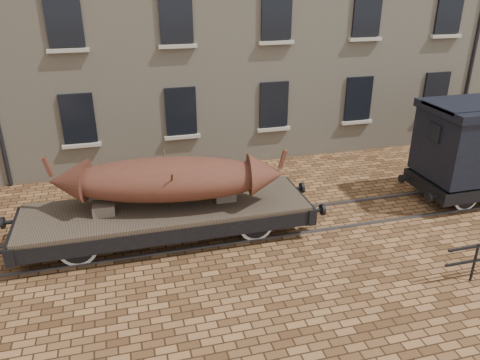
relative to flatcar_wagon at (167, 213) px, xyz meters
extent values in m
plane|color=#4D301A|center=(3.70, 0.00, -0.80)|extent=(90.00, 90.00, 0.00)
cube|color=black|center=(-2.30, 4.96, 1.40)|extent=(1.10, 0.12, 1.70)
cube|color=#B6AF9B|center=(-2.30, 4.90, 0.45)|extent=(1.30, 0.18, 0.12)
cube|color=black|center=(1.20, 4.96, 1.40)|extent=(1.10, 0.12, 1.70)
cube|color=#B6AF9B|center=(1.20, 4.90, 0.45)|extent=(1.30, 0.18, 0.12)
cube|color=black|center=(4.70, 4.96, 1.40)|extent=(1.10, 0.12, 1.70)
cube|color=#B6AF9B|center=(4.70, 4.90, 0.45)|extent=(1.30, 0.18, 0.12)
cube|color=black|center=(8.20, 4.96, 1.40)|extent=(1.10, 0.12, 1.70)
cube|color=#B6AF9B|center=(8.20, 4.90, 0.45)|extent=(1.30, 0.18, 0.12)
cube|color=black|center=(11.70, 4.96, 1.40)|extent=(1.10, 0.12, 1.70)
cube|color=#B6AF9B|center=(11.70, 4.90, 0.45)|extent=(1.30, 0.18, 0.12)
cube|color=black|center=(-2.30, 4.96, 4.60)|extent=(1.10, 0.12, 1.70)
cube|color=#B6AF9B|center=(-2.30, 4.90, 3.65)|extent=(1.30, 0.18, 0.12)
cube|color=black|center=(1.20, 4.96, 4.60)|extent=(1.10, 0.12, 1.70)
cube|color=#B6AF9B|center=(1.20, 4.90, 3.65)|extent=(1.30, 0.18, 0.12)
cube|color=black|center=(4.70, 4.96, 4.60)|extent=(1.10, 0.12, 1.70)
cube|color=#B6AF9B|center=(4.70, 4.90, 3.65)|extent=(1.30, 0.18, 0.12)
cube|color=black|center=(8.20, 4.96, 4.60)|extent=(1.10, 0.12, 1.70)
cube|color=#B6AF9B|center=(8.20, 4.90, 3.65)|extent=(1.30, 0.18, 0.12)
cube|color=black|center=(11.70, 4.96, 4.60)|extent=(1.10, 0.12, 1.70)
cube|color=#B6AF9B|center=(11.70, 4.90, 3.65)|extent=(1.30, 0.18, 0.12)
cube|color=#59595E|center=(3.70, -0.72, -0.77)|extent=(30.00, 0.08, 0.06)
cube|color=#59595E|center=(3.70, 0.72, -0.77)|extent=(30.00, 0.08, 0.06)
cylinder|color=black|center=(6.70, -3.80, -0.30)|extent=(0.06, 0.06, 1.00)
cube|color=brown|center=(0.00, 0.00, 0.14)|extent=(7.51, 2.20, 0.12)
cube|color=black|center=(0.00, -1.02, -0.10)|extent=(7.51, 0.16, 0.45)
cube|color=black|center=(0.00, 1.02, -0.10)|extent=(7.51, 0.16, 0.45)
cube|color=black|center=(-3.76, 0.00, -0.10)|extent=(0.22, 2.30, 0.45)
cylinder|color=black|center=(-4.04, 0.75, -0.10)|extent=(0.35, 0.10, 0.10)
cylinder|color=black|center=(-4.21, 0.75, -0.10)|extent=(0.08, 0.32, 0.32)
cube|color=black|center=(3.76, 0.00, -0.10)|extent=(0.22, 2.30, 0.45)
cylinder|color=black|center=(4.04, -0.75, -0.10)|extent=(0.35, 0.10, 0.10)
cylinder|color=black|center=(4.21, -0.75, -0.10)|extent=(0.08, 0.32, 0.32)
cylinder|color=black|center=(4.04, 0.75, -0.10)|extent=(0.35, 0.10, 0.10)
cylinder|color=black|center=(4.21, 0.75, -0.10)|extent=(0.08, 0.32, 0.32)
cylinder|color=black|center=(-2.30, 0.00, -0.32)|extent=(0.10, 1.90, 0.10)
cylinder|color=silver|center=(-2.30, -0.72, -0.32)|extent=(0.96, 0.07, 0.96)
cylinder|color=black|center=(-2.30, -0.72, -0.32)|extent=(0.79, 0.10, 0.79)
cube|color=black|center=(-2.30, -0.84, -0.08)|extent=(0.90, 0.08, 0.10)
cylinder|color=silver|center=(-2.30, 0.72, -0.32)|extent=(0.96, 0.07, 0.96)
cylinder|color=black|center=(-2.30, 0.72, -0.32)|extent=(0.79, 0.10, 0.79)
cube|color=black|center=(-2.30, 0.84, -0.08)|extent=(0.90, 0.08, 0.10)
cylinder|color=black|center=(2.30, 0.00, -0.32)|extent=(0.10, 1.90, 0.10)
cylinder|color=silver|center=(2.30, -0.72, -0.32)|extent=(0.96, 0.07, 0.96)
cylinder|color=black|center=(2.30, -0.72, -0.32)|extent=(0.79, 0.10, 0.79)
cube|color=black|center=(2.30, -0.84, -0.08)|extent=(0.90, 0.08, 0.10)
cylinder|color=silver|center=(2.30, 0.72, -0.32)|extent=(0.96, 0.07, 0.96)
cylinder|color=black|center=(2.30, 0.72, -0.32)|extent=(0.79, 0.10, 0.79)
cube|color=black|center=(2.30, 0.84, -0.08)|extent=(0.90, 0.08, 0.10)
cube|color=black|center=(0.00, 0.00, -0.25)|extent=(4.01, 0.06, 0.06)
cube|color=#695F4F|center=(-1.60, 0.00, 0.34)|extent=(0.55, 0.50, 0.28)
cube|color=#695F4F|center=(1.60, 0.00, 0.34)|extent=(0.55, 0.50, 0.28)
ellipsoid|color=brown|center=(0.11, 0.00, 0.98)|extent=(5.64, 2.60, 1.09)
cone|color=brown|center=(-2.42, 0.45, 1.03)|extent=(1.10, 1.18, 1.03)
cube|color=brown|center=(-2.84, 0.52, 1.43)|extent=(0.23, 0.15, 0.52)
cone|color=brown|center=(2.65, -0.45, 1.03)|extent=(1.10, 1.18, 1.03)
cube|color=brown|center=(3.06, -0.52, 1.43)|extent=(0.23, 0.15, 0.52)
cylinder|color=#412E1F|center=(0.11, -0.44, 0.85)|extent=(0.05, 0.93, 1.32)
cylinder|color=#412E1F|center=(0.11, 0.44, 0.85)|extent=(0.05, 0.93, 1.32)
cube|color=black|center=(10.69, 0.97, -0.18)|extent=(5.29, 0.14, 0.40)
cube|color=black|center=(8.04, 0.00, -0.18)|extent=(0.19, 2.12, 0.40)
cylinder|color=black|center=(7.64, -0.71, -0.18)|extent=(0.07, 0.28, 0.28)
cylinder|color=black|center=(7.64, 0.71, -0.18)|extent=(0.07, 0.28, 0.28)
cylinder|color=black|center=(9.01, 0.00, -0.38)|extent=(0.09, 1.68, 0.09)
cylinder|color=silver|center=(9.01, -0.72, -0.38)|extent=(0.85, 0.06, 0.85)
cylinder|color=black|center=(9.01, -0.72, -0.38)|extent=(0.69, 0.09, 0.69)
cylinder|color=silver|center=(9.01, 0.72, -0.38)|extent=(0.85, 0.06, 0.85)
cylinder|color=black|center=(9.01, 0.72, -0.38)|extent=(0.69, 0.09, 0.69)
cube|color=black|center=(8.02, 0.00, 1.58)|extent=(0.07, 0.53, 0.53)
camera|label=1|loc=(-1.01, -11.25, 5.90)|focal=35.00mm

